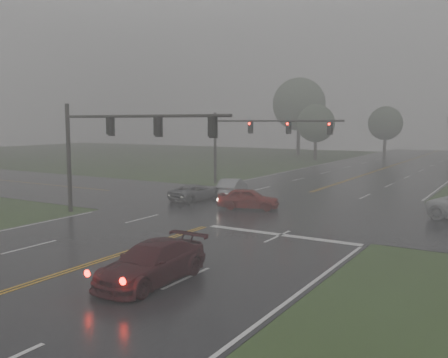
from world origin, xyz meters
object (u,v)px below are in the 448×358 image
Objects in this scene: sedan_silver at (232,196)px; car_grey at (196,201)px; signal_gantry_far at (252,134)px; sedan_red at (248,209)px; sedan_maroon at (152,282)px; signal_gantry_near at (111,137)px.

sedan_silver is 0.96× the size of car_grey.
sedan_red is at bearing -62.77° from signal_gantry_far.
sedan_maroon reaches higher than car_grey.
signal_gantry_far is at bearing 110.70° from sedan_maroon.
sedan_maroon reaches higher than sedan_silver.
sedan_maroon is 15.95m from sedan_red.
sedan_maroon reaches higher than sedan_red.
sedan_maroon is at bearing 128.88° from car_grey.
sedan_red is at bearing 105.67° from sedan_maroon.
sedan_maroon is at bearing -69.29° from signal_gantry_far.
sedan_red is 0.94× the size of car_grey.
sedan_silver is 0.34× the size of signal_gantry_far.
car_grey is 0.35× the size of signal_gantry_far.
signal_gantry_near is (-0.70, -7.99, 4.91)m from car_grey.
signal_gantry_far reaches higher than car_grey.
signal_gantry_near is at bearing 139.72° from sedan_maroon.
sedan_red reaches higher than car_grey.
car_grey is at bearing 119.56° from sedan_maroon.
sedan_maroon is 14.10m from signal_gantry_near.
sedan_silver is at bearing 21.69° from sedan_red.
signal_gantry_near is 0.98× the size of signal_gantry_far.
sedan_silver reaches higher than car_grey.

